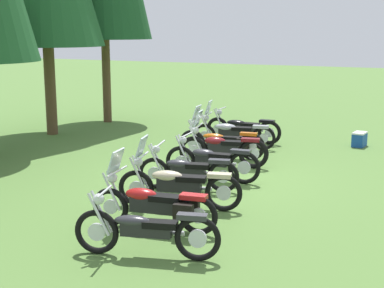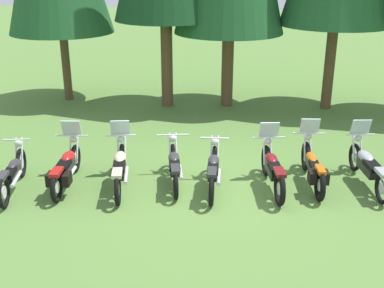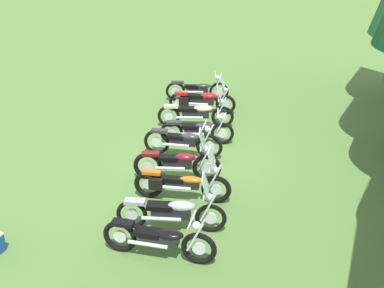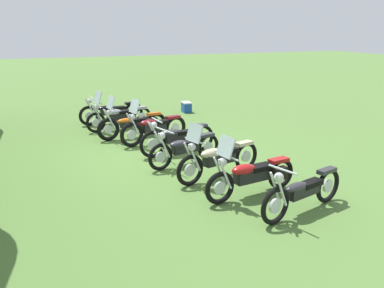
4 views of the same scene
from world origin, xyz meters
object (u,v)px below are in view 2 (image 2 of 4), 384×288
at_px(motorcycle_1, 66,167).
at_px(motorcycle_6, 313,167).
at_px(motorcycle_7, 368,165).
at_px(motorcycle_3, 174,166).
at_px(motorcycle_4, 213,170).
at_px(motorcycle_5, 273,169).
at_px(motorcycle_2, 120,167).
at_px(motorcycle_0, 13,173).

distance_m(motorcycle_1, motorcycle_6, 5.56).
bearing_deg(motorcycle_7, motorcycle_1, 88.97).
bearing_deg(motorcycle_3, motorcycle_4, -113.42).
bearing_deg(motorcycle_4, motorcycle_1, 91.77).
bearing_deg(motorcycle_1, motorcycle_7, -87.85).
relative_size(motorcycle_1, motorcycle_7, 0.95).
bearing_deg(motorcycle_4, motorcycle_5, -83.22).
xyz_separation_m(motorcycle_3, motorcycle_6, (3.09, 0.50, 0.01)).
relative_size(motorcycle_1, motorcycle_4, 1.01).
distance_m(motorcycle_1, motorcycle_4, 3.30).
height_order(motorcycle_4, motorcycle_7, motorcycle_7).
bearing_deg(motorcycle_3, motorcycle_2, 92.73).
distance_m(motorcycle_5, motorcycle_7, 2.18).
bearing_deg(motorcycle_6, motorcycle_3, 91.03).
relative_size(motorcycle_1, motorcycle_2, 0.96).
distance_m(motorcycle_2, motorcycle_5, 3.39).
bearing_deg(motorcycle_0, motorcycle_4, -94.37).
relative_size(motorcycle_2, motorcycle_5, 1.06).
height_order(motorcycle_1, motorcycle_5, motorcycle_5).
bearing_deg(motorcycle_5, motorcycle_0, 88.60).
relative_size(motorcycle_4, motorcycle_5, 1.01).
bearing_deg(motorcycle_0, motorcycle_3, -89.31).
distance_m(motorcycle_2, motorcycle_6, 4.34).
height_order(motorcycle_2, motorcycle_3, motorcycle_2).
bearing_deg(motorcycle_6, motorcycle_1, 92.82).
bearing_deg(motorcycle_3, motorcycle_0, 91.60).
distance_m(motorcycle_3, motorcycle_5, 2.20).
height_order(motorcycle_0, motorcycle_5, motorcycle_5).
relative_size(motorcycle_1, motorcycle_6, 0.97).
xyz_separation_m(motorcycle_5, motorcycle_7, (2.11, 0.57, -0.00)).
bearing_deg(motorcycle_3, motorcycle_5, -100.98).
xyz_separation_m(motorcycle_2, motorcycle_7, (5.46, 1.08, -0.01)).
bearing_deg(motorcycle_5, motorcycle_3, 80.82).
bearing_deg(motorcycle_2, motorcycle_5, -96.22).
bearing_deg(motorcycle_1, motorcycle_6, -87.66).
distance_m(motorcycle_3, motorcycle_7, 4.36).
xyz_separation_m(motorcycle_3, motorcycle_7, (4.30, 0.71, 0.04)).
xyz_separation_m(motorcycle_4, motorcycle_6, (2.18, 0.64, -0.02)).
bearing_deg(motorcycle_5, motorcycle_2, 85.70).
distance_m(motorcycle_0, motorcycle_4, 4.41).
bearing_deg(motorcycle_0, motorcycle_5, -94.11).
bearing_deg(motorcycle_7, motorcycle_6, 88.12).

